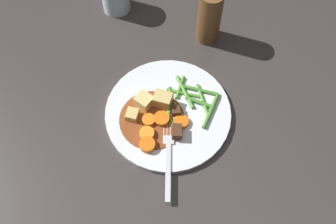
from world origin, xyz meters
name	(u,v)px	position (x,y,z in m)	size (l,w,h in m)	color
ground_plane	(168,115)	(0.00, 0.00, 0.00)	(3.00, 3.00, 0.00)	#383330
dinner_plate	(168,113)	(0.00, 0.00, 0.01)	(0.26, 0.26, 0.01)	white
stew_sauce	(152,119)	(0.04, 0.00, 0.01)	(0.13, 0.13, 0.00)	brown
carrot_slice_0	(147,134)	(0.06, 0.02, 0.02)	(0.03, 0.03, 0.01)	orange
carrot_slice_1	(162,119)	(0.02, 0.01, 0.02)	(0.03, 0.03, 0.01)	orange
carrot_slice_2	(150,122)	(0.04, 0.00, 0.02)	(0.03, 0.03, 0.01)	orange
carrot_slice_3	(181,122)	(-0.01, 0.03, 0.02)	(0.03, 0.03, 0.01)	orange
carrot_slice_4	(147,145)	(0.07, 0.05, 0.02)	(0.03, 0.03, 0.01)	orange
potato_chunk_0	(132,115)	(0.07, -0.02, 0.02)	(0.03, 0.02, 0.02)	#DBBC6B
potato_chunk_1	(161,101)	(0.00, -0.02, 0.03)	(0.04, 0.03, 0.03)	#DBBC6B
potato_chunk_2	(144,101)	(0.03, -0.04, 0.03)	(0.03, 0.03, 0.03)	#E5CC7A
meat_chunk_0	(176,111)	(-0.01, 0.01, 0.02)	(0.02, 0.02, 0.02)	#4C2B19
meat_chunk_1	(177,132)	(0.01, 0.05, 0.02)	(0.03, 0.02, 0.02)	#4C2B19
green_bean_0	(211,111)	(-0.08, 0.04, 0.02)	(0.01, 0.01, 0.08)	#4C8E33
green_bean_1	(203,100)	(-0.07, 0.01, 0.02)	(0.01, 0.01, 0.08)	#599E38
green_bean_2	(181,114)	(-0.02, 0.02, 0.02)	(0.01, 0.01, 0.06)	#599E38
green_bean_3	(200,102)	(-0.07, 0.01, 0.02)	(0.01, 0.01, 0.06)	#4C8E33
green_bean_4	(180,87)	(-0.05, -0.04, 0.02)	(0.01, 0.01, 0.06)	#599E38
green_bean_5	(185,92)	(-0.05, -0.02, 0.02)	(0.01, 0.01, 0.08)	#599E38
green_bean_6	(170,100)	(-0.02, -0.02, 0.02)	(0.01, 0.01, 0.06)	#4C8E33
green_bean_7	(200,90)	(-0.08, -0.01, 0.02)	(0.01, 0.01, 0.08)	#4C8E33
green_bean_8	(185,93)	(-0.05, -0.02, 0.02)	(0.01, 0.01, 0.08)	#599E38
green_bean_9	(169,109)	(0.00, 0.00, 0.02)	(0.01, 0.01, 0.08)	#4C8E33
fork	(168,154)	(0.05, 0.08, 0.01)	(0.10, 0.16, 0.00)	silver
pepper_mill	(209,17)	(-0.18, -0.13, 0.07)	(0.05, 0.05, 0.14)	brown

